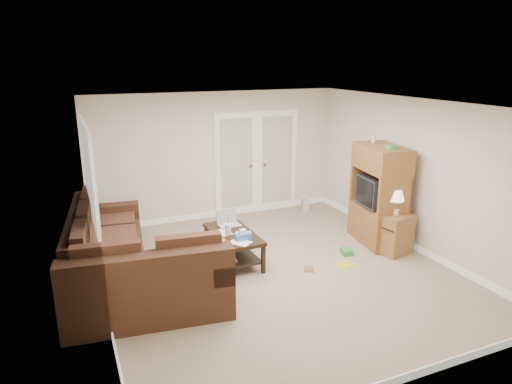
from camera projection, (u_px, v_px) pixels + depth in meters
name	position (u px, v px, depth m)	size (l,w,h in m)	color
floor	(276.00, 271.00, 6.92)	(5.50, 5.50, 0.00)	gray
ceiling	(279.00, 104.00, 6.22)	(5.00, 5.50, 0.02)	white
wall_left	(95.00, 214.00, 5.62)	(0.02, 5.50, 2.50)	silver
wall_right	(414.00, 175.00, 7.51)	(0.02, 5.50, 2.50)	silver
wall_back	(217.00, 156.00, 8.99)	(5.00, 0.02, 2.50)	silver
wall_front	(409.00, 270.00, 4.14)	(5.00, 0.02, 2.50)	silver
baseboards	(276.00, 268.00, 6.91)	(5.00, 5.50, 0.10)	silver
french_doors	(257.00, 163.00, 9.34)	(1.80, 0.05, 2.13)	silver
window_left	(90.00, 173.00, 6.43)	(0.05, 1.92, 1.42)	silver
sectional_sofa	(123.00, 264.00, 6.28)	(2.16, 3.30, 0.95)	#432819
coffee_table	(233.00, 245.00, 7.18)	(0.63, 1.22, 0.82)	black
tv_armoire	(379.00, 195.00, 7.79)	(0.74, 1.14, 1.83)	brown
side_cabinet	(392.00, 230.00, 7.50)	(0.61, 0.61, 1.08)	brown
space_heater	(305.00, 204.00, 9.54)	(0.13, 0.11, 0.33)	silver
floor_magazine	(345.00, 265.00, 7.12)	(0.31, 0.24, 0.01)	gold
floor_greenbox	(347.00, 251.00, 7.51)	(0.17, 0.22, 0.09)	#3C853F
floor_book	(304.00, 269.00, 6.97)	(0.15, 0.20, 0.02)	brown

